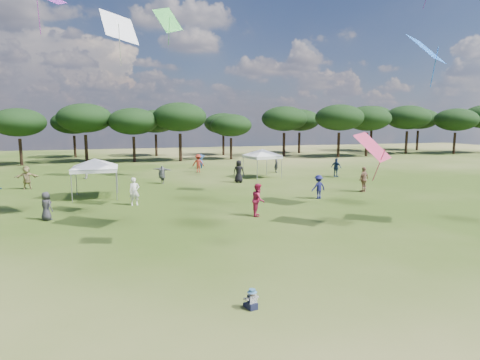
# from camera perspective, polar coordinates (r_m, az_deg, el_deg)

# --- Properties ---
(ground) EXTENTS (140.00, 140.00, 0.00)m
(ground) POSITION_cam_1_polar(r_m,az_deg,el_deg) (10.50, 8.99, -21.73)
(ground) COLOR #374E17
(ground) RESTS_ON ground
(tree_line) EXTENTS (108.78, 17.63, 7.77)m
(tree_line) POSITION_cam_1_polar(r_m,az_deg,el_deg) (55.94, -9.91, 8.52)
(tree_line) COLOR black
(tree_line) RESTS_ON ground
(tent_left) EXTENTS (5.96, 5.96, 3.00)m
(tent_left) POSITION_cam_1_polar(r_m,az_deg,el_deg) (29.03, -19.99, 2.65)
(tent_left) COLOR gray
(tent_left) RESTS_ON ground
(tent_right) EXTENTS (5.48, 5.48, 2.96)m
(tent_right) POSITION_cam_1_polar(r_m,az_deg,el_deg) (36.99, 3.20, 4.24)
(tent_right) COLOR gray
(tent_right) RESTS_ON ground
(toddler) EXTENTS (0.43, 0.46, 0.59)m
(toddler) POSITION_cam_1_polar(r_m,az_deg,el_deg) (11.77, 1.67, -16.68)
(toddler) COLOR black
(toddler) RESTS_ON ground
(festival_crowd) EXTENTS (28.69, 24.52, 1.93)m
(festival_crowd) POSITION_cam_1_polar(r_m,az_deg,el_deg) (33.24, -7.68, 0.79)
(festival_crowd) COLOR #AF1D47
(festival_crowd) RESTS_ON ground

